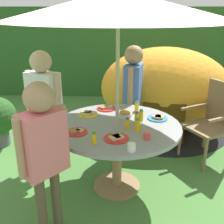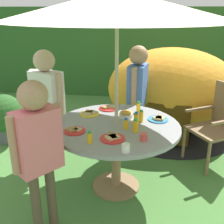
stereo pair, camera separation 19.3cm
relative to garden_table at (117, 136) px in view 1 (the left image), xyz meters
The scene contains 23 objects.
ground_plane 0.64m from the garden_table, ahead, with size 10.00×10.00×0.02m, color #477A38.
hedge_backdrop 3.70m from the garden_table, 90.00° to the left, with size 9.00×0.70×1.91m, color #285623.
garden_table is the anchor object (origin of this frame).
patio_umbrella 1.27m from the garden_table, ahead, with size 2.09×2.09×2.02m.
wooden_chair 1.40m from the garden_table, 30.30° to the left, with size 0.67×0.67×1.01m.
dome_tent 1.85m from the garden_table, 67.37° to the left, with size 2.35×2.35×1.32m.
child_in_blue_shirt 1.01m from the garden_table, 79.28° to the left, with size 0.27×0.47×1.43m.
child_in_white_shirt 1.00m from the garden_table, 154.79° to the left, with size 0.44×0.35×1.44m.
child_in_pink_shirt 0.92m from the garden_table, 129.30° to the right, with size 0.38×0.40×1.37m.
snack_bowl 0.29m from the garden_table, 69.64° to the left, with size 0.15×0.15×0.07m.
plate_near_right 0.36m from the garden_table, 90.06° to the right, with size 0.23×0.23×0.03m.
plate_back_edge 0.46m from the garden_table, 150.94° to the right, with size 0.21×0.21×0.03m.
plate_front_edge 0.50m from the garden_table, 107.24° to the left, with size 0.22×0.22×0.03m.
plate_center_back 0.44m from the garden_table, 142.27° to the left, with size 0.22×0.22×0.03m.
plate_center_front 0.49m from the garden_table, 22.85° to the left, with size 0.22×0.22×0.03m.
juice_bottle_near_left 0.31m from the garden_table, 35.73° to the right, with size 0.06×0.06×0.13m.
juice_bottle_far_left 0.33m from the garden_table, 24.97° to the left, with size 0.05×0.05×0.13m.
juice_bottle_far_right 0.49m from the garden_table, 62.24° to the left, with size 0.05×0.05×0.12m.
juice_bottle_mid_left 0.50m from the garden_table, 113.94° to the right, with size 0.04×0.04×0.11m.
juice_bottle_mid_right 0.22m from the garden_table, 39.09° to the right, with size 0.05×0.05×0.11m.
juice_bottle_spot_a 0.28m from the garden_table, 10.95° to the left, with size 0.05×0.05×0.13m.
cup_near 0.59m from the garden_table, 76.25° to the right, with size 0.07×0.07×0.07m, color white.
cup_far 0.46m from the garden_table, 49.21° to the right, with size 0.07×0.07×0.07m, color #E04C47.
Camera 1 is at (0.07, -2.58, 1.86)m, focal length 44.00 mm.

